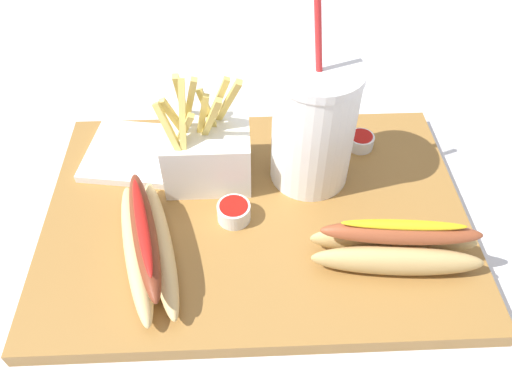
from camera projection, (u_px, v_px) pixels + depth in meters
The scene contains 9 objects.
ground_plane at pixel (256, 225), 0.61m from camera, with size 2.40×2.40×0.02m, color silver.
food_tray at pixel (256, 215), 0.59m from camera, with size 0.49×0.34×0.02m, color olive.
soda_cup at pixel (313, 126), 0.57m from camera, with size 0.10×0.10×0.25m.
fries_basket at pixel (207, 151), 0.59m from camera, with size 0.10×0.08×0.15m.
hot_dog_1 at pixel (147, 243), 0.52m from camera, with size 0.09×0.19×0.06m.
hot_dog_2 at pixel (396, 246), 0.51m from camera, with size 0.18×0.07×0.07m.
ketchup_cup_1 at pixel (361, 141), 0.65m from camera, with size 0.03×0.03×0.02m.
ketchup_cup_2 at pixel (234, 211), 0.57m from camera, with size 0.04×0.04×0.02m.
napkin_stack at pixel (132, 153), 0.64m from camera, with size 0.11×0.11×0.01m, color white.
Camera 1 is at (0.02, 0.38, 0.46)m, focal length 34.96 mm.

